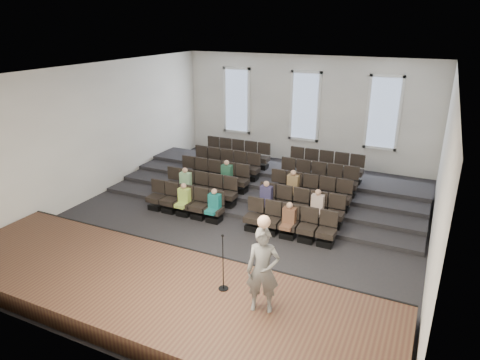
% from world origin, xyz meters
% --- Properties ---
extents(ground, '(14.00, 14.00, 0.00)m').
position_xyz_m(ground, '(0.00, 0.00, 0.00)').
color(ground, black).
rests_on(ground, ground).
extents(ceiling, '(12.00, 14.00, 0.02)m').
position_xyz_m(ceiling, '(0.00, 0.00, 5.01)').
color(ceiling, white).
rests_on(ceiling, ground).
extents(wall_back, '(12.00, 0.04, 5.00)m').
position_xyz_m(wall_back, '(0.00, 7.02, 2.50)').
color(wall_back, white).
rests_on(wall_back, ground).
extents(wall_front, '(12.00, 0.04, 5.00)m').
position_xyz_m(wall_front, '(0.00, -7.02, 2.50)').
color(wall_front, white).
rests_on(wall_front, ground).
extents(wall_left, '(0.04, 14.00, 5.00)m').
position_xyz_m(wall_left, '(-6.02, 0.00, 2.50)').
color(wall_left, white).
rests_on(wall_left, ground).
extents(wall_right, '(0.04, 14.00, 5.00)m').
position_xyz_m(wall_right, '(6.02, 0.00, 2.50)').
color(wall_right, white).
rests_on(wall_right, ground).
extents(stage, '(11.80, 3.60, 0.50)m').
position_xyz_m(stage, '(0.00, -5.10, 0.25)').
color(stage, '#4A321F').
rests_on(stage, ground).
extents(stage_lip, '(11.80, 0.06, 0.52)m').
position_xyz_m(stage_lip, '(0.00, -3.33, 0.25)').
color(stage_lip, black).
rests_on(stage_lip, ground).
extents(risers, '(11.80, 4.80, 0.60)m').
position_xyz_m(risers, '(0.00, 3.17, 0.20)').
color(risers, black).
rests_on(risers, ground).
extents(seating_rows, '(6.80, 4.70, 1.67)m').
position_xyz_m(seating_rows, '(-0.00, 1.54, 0.68)').
color(seating_rows, black).
rests_on(seating_rows, ground).
extents(windows, '(8.44, 0.10, 3.24)m').
position_xyz_m(windows, '(0.00, 6.95, 2.70)').
color(windows, white).
rests_on(windows, wall_back).
extents(audience, '(5.45, 2.64, 1.10)m').
position_xyz_m(audience, '(0.00, 0.32, 0.81)').
color(audience, '#A5CA50').
rests_on(audience, seating_rows).
extents(speaker, '(0.82, 0.66, 1.95)m').
position_xyz_m(speaker, '(2.80, -4.87, 1.48)').
color(speaker, slate).
rests_on(speaker, stage).
extents(mic_stand, '(0.24, 0.24, 1.44)m').
position_xyz_m(mic_stand, '(1.69, -4.58, 0.93)').
color(mic_stand, black).
rests_on(mic_stand, stage).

